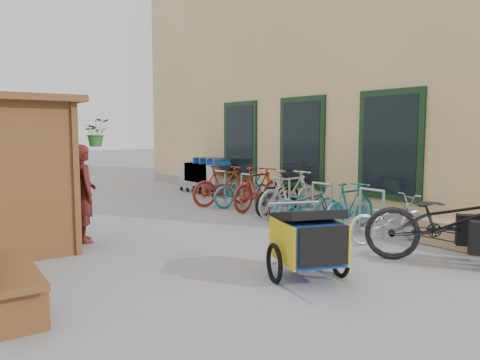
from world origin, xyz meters
TOP-DOWN VIEW (x-y plane):
  - ground at (0.00, 0.00)m, footprint 80.00×80.00m
  - building at (6.49, 4.50)m, footprint 6.07×13.00m
  - bike_rack at (2.30, 2.40)m, footprint 0.05×5.35m
  - pallet_stack at (3.00, -1.40)m, footprint 1.00×1.20m
  - shopping_carts at (3.00, 6.72)m, footprint 0.61×2.06m
  - child_trailer at (-0.33, -1.06)m, footprint 1.08×1.64m
  - cargo_bike at (1.77, -1.77)m, footprint 1.99×2.33m
  - person_kiosk at (-1.93, 2.65)m, footprint 0.48×0.65m
  - bike_0 at (2.16, -0.47)m, footprint 1.64×0.94m
  - bike_1 at (2.40, 0.57)m, footprint 1.56×0.56m
  - bike_2 at (2.22, 1.56)m, footprint 1.60×0.89m
  - bike_3 at (2.31, 2.14)m, footprint 1.79×0.57m
  - bike_4 at (2.47, 2.71)m, footprint 1.78×0.97m
  - bike_5 at (2.39, 3.33)m, footprint 1.81×0.86m
  - bike_6 at (2.41, 3.96)m, footprint 1.68×0.71m
  - bike_7 at (2.15, 4.42)m, footprint 1.76×0.66m

SIDE VIEW (x-z plane):
  - ground at x=0.00m, z-range 0.00..0.00m
  - pallet_stack at x=3.00m, z-range 0.01..0.41m
  - bike_2 at x=2.22m, z-range 0.00..0.80m
  - bike_0 at x=2.16m, z-range 0.00..0.82m
  - bike_6 at x=2.41m, z-range 0.00..0.86m
  - bike_4 at x=2.47m, z-range 0.00..0.88m
  - bike_1 at x=2.40m, z-range 0.00..0.92m
  - bike_rack at x=2.30m, z-range 0.08..0.95m
  - bike_7 at x=2.15m, z-range 0.00..1.04m
  - bike_5 at x=2.39m, z-range 0.00..1.05m
  - child_trailer at x=-0.33m, z-range 0.05..1.01m
  - bike_3 at x=2.31m, z-range 0.00..1.07m
  - cargo_bike at x=1.77m, z-range -0.01..1.20m
  - shopping_carts at x=3.00m, z-range 0.09..1.18m
  - person_kiosk at x=-1.93m, z-range 0.00..1.65m
  - building at x=6.49m, z-range -0.01..6.99m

